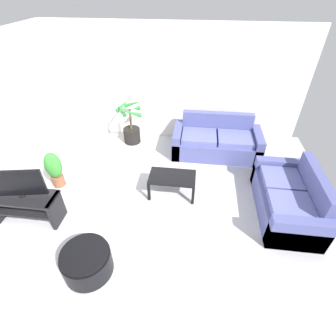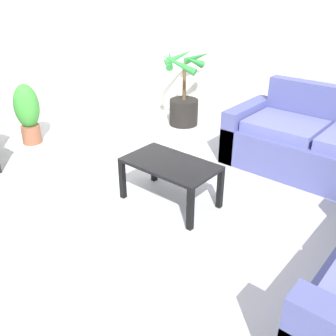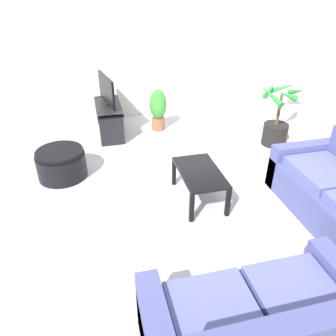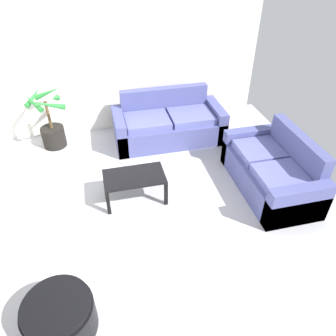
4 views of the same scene
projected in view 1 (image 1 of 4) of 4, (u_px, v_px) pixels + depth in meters
The scene contains 10 objects.
ground_plane at pixel (155, 222), 4.37m from camera, with size 6.60×6.60×0.00m, color #B2B2B7.
wall_back at pixel (174, 86), 5.89m from camera, with size 6.00×0.06×2.70m, color silver.
couch_main at pixel (216, 142), 5.86m from camera, with size 2.00×0.90×0.90m.
couch_loveseat at pixel (288, 200), 4.37m from camera, with size 0.90×1.70×0.90m.
tv_stand at pixel (26, 204), 4.22m from camera, with size 1.10×0.45×0.54m.
tv at pixel (16, 183), 3.93m from camera, with size 0.87×0.20×0.54m.
coffee_table at pixel (172, 179), 4.71m from camera, with size 0.88×0.51×0.43m.
potted_palm at pixel (131, 128), 6.22m from camera, with size 0.70×0.72×1.09m.
potted_plant_small at pixel (54, 168), 4.88m from camera, with size 0.32×0.32×0.78m.
ottoman at pixel (87, 262), 3.53m from camera, with size 0.70×0.70×0.42m.
Camera 1 is at (0.58, -2.82, 3.42)m, focal length 26.61 mm.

